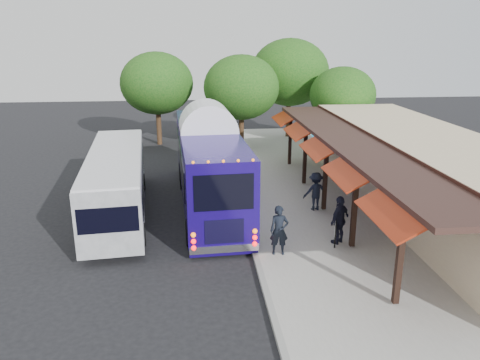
# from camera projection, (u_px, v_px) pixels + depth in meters

# --- Properties ---
(ground) EXTENTS (90.00, 90.00, 0.00)m
(ground) POSITION_uv_depth(u_px,v_px,m) (253.00, 255.00, 17.56)
(ground) COLOR black
(ground) RESTS_ON ground
(sidewalk) EXTENTS (10.00, 40.00, 0.15)m
(sidewalk) POSITION_uv_depth(u_px,v_px,m) (349.00, 211.00, 21.81)
(sidewalk) COLOR #9E9B93
(sidewalk) RESTS_ON ground
(curb) EXTENTS (0.20, 40.00, 0.16)m
(curb) POSITION_uv_depth(u_px,v_px,m) (244.00, 215.00, 21.35)
(curb) COLOR gray
(curb) RESTS_ON ground
(station_shelter) EXTENTS (8.15, 20.00, 3.60)m
(station_shelter) POSITION_uv_depth(u_px,v_px,m) (423.00, 172.00, 21.61)
(station_shelter) COLOR #C9AE8B
(station_shelter) RESTS_ON ground
(coach_bus) EXTENTS (3.30, 12.48, 3.96)m
(coach_bus) POSITION_uv_depth(u_px,v_px,m) (208.00, 162.00, 22.39)
(coach_bus) COLOR #180864
(coach_bus) RESTS_ON ground
(city_bus) EXTENTS (3.37, 10.94, 2.89)m
(city_bus) POSITION_uv_depth(u_px,v_px,m) (117.00, 180.00, 21.29)
(city_bus) COLOR gray
(city_bus) RESTS_ON ground
(ped_a) EXTENTS (0.71, 0.49, 1.86)m
(ped_a) POSITION_uv_depth(u_px,v_px,m) (279.00, 230.00, 17.09)
(ped_a) COLOR black
(ped_a) RESTS_ON sidewalk
(ped_b) EXTENTS (1.02, 0.85, 1.89)m
(ped_b) POSITION_uv_depth(u_px,v_px,m) (248.00, 174.00, 24.06)
(ped_b) COLOR black
(ped_b) RESTS_ON sidewalk
(ped_c) EXTENTS (1.16, 1.09, 1.93)m
(ped_c) POSITION_uv_depth(u_px,v_px,m) (340.00, 220.00, 18.00)
(ped_c) COLOR black
(ped_c) RESTS_ON sidewalk
(ped_d) EXTENTS (1.23, 0.81, 1.79)m
(ped_d) POSITION_uv_depth(u_px,v_px,m) (316.00, 191.00, 21.52)
(ped_d) COLOR black
(ped_d) RESTS_ON sidewalk
(sign_board) EXTENTS (0.18, 0.47, 1.06)m
(sign_board) POSITION_uv_depth(u_px,v_px,m) (336.00, 230.00, 17.64)
(sign_board) COLOR black
(sign_board) RESTS_ON sidewalk
(tree_left) EXTENTS (5.25, 5.25, 6.72)m
(tree_left) POSITION_uv_depth(u_px,v_px,m) (241.00, 87.00, 32.35)
(tree_left) COLOR #382314
(tree_left) RESTS_ON ground
(tree_mid) EXTENTS (6.06, 6.06, 7.76)m
(tree_mid) POSITION_uv_depth(u_px,v_px,m) (290.00, 72.00, 36.21)
(tree_mid) COLOR #382314
(tree_mid) RESTS_ON ground
(tree_right) EXTENTS (4.60, 4.60, 5.90)m
(tree_right) POSITION_uv_depth(u_px,v_px,m) (343.00, 95.00, 32.73)
(tree_right) COLOR #382314
(tree_right) RESTS_ON ground
(tree_far) EXTENTS (5.34, 5.34, 6.84)m
(tree_far) POSITION_uv_depth(u_px,v_px,m) (157.00, 83.00, 34.26)
(tree_far) COLOR #382314
(tree_far) RESTS_ON ground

